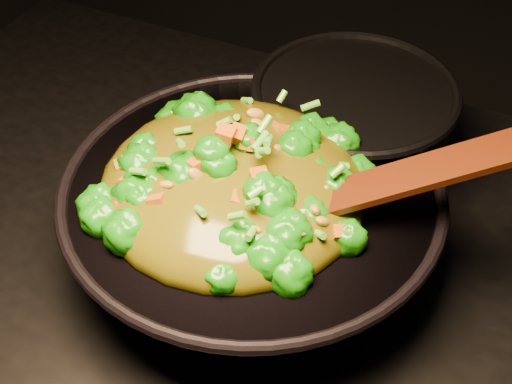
% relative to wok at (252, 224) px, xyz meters
% --- Properties ---
extents(wok, '(0.47, 0.47, 0.11)m').
position_rel_wok_xyz_m(wok, '(0.00, 0.00, 0.00)').
color(wok, black).
rests_on(wok, stovetop).
extents(stir_fry, '(0.32, 0.32, 0.10)m').
position_rel_wok_xyz_m(stir_fry, '(-0.02, -0.01, 0.10)').
color(stir_fry, '#167808').
rests_on(stir_fry, wok).
extents(spatula, '(0.26, 0.15, 0.11)m').
position_rel_wok_xyz_m(spatula, '(0.13, 0.01, 0.10)').
color(spatula, '#381308').
rests_on(spatula, wok).
extents(back_pot, '(0.25, 0.25, 0.13)m').
position_rel_wok_xyz_m(back_pot, '(0.05, 0.18, 0.01)').
color(back_pot, black).
rests_on(back_pot, stovetop).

